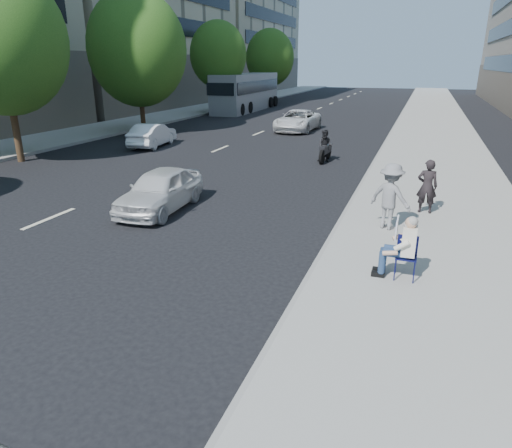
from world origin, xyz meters
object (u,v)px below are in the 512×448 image
at_px(bus, 247,92).
at_px(pedestrian_woman, 427,186).
at_px(white_sedan_near, 160,190).
at_px(jogger, 390,197).
at_px(white_sedan_far, 298,121).
at_px(motorcycle, 325,147).
at_px(white_sedan_mid, 152,135).
at_px(seated_protester, 402,243).

bearing_deg(bus, pedestrian_woman, -61.29).
bearing_deg(white_sedan_near, bus, 103.26).
bearing_deg(jogger, white_sedan_near, 26.70).
bearing_deg(white_sedan_far, jogger, -66.47).
xyz_separation_m(white_sedan_near, motorcycle, (3.19, 8.82, 0.01)).
height_order(white_sedan_mid, bus, bus).
xyz_separation_m(pedestrian_woman, white_sedan_near, (-7.52, -1.95, -0.29)).
relative_size(white_sedan_near, white_sedan_mid, 1.00).
height_order(pedestrian_woman, white_sedan_mid, pedestrian_woman).
bearing_deg(white_sedan_far, bus, 125.88).
bearing_deg(white_sedan_near, jogger, -1.07).
distance_m(white_sedan_far, motorcycle, 9.91).
bearing_deg(jogger, seated_protester, 123.63).
xyz_separation_m(jogger, bus, (-15.31, 29.71, 0.63)).
distance_m(jogger, bus, 33.43).
xyz_separation_m(white_sedan_far, bus, (-8.13, 11.92, 0.97)).
height_order(pedestrian_woman, white_sedan_near, pedestrian_woman).
bearing_deg(seated_protester, white_sedan_far, 110.23).
distance_m(jogger, white_sedan_far, 19.19).
xyz_separation_m(white_sedan_mid, white_sedan_far, (5.76, 8.35, 0.06)).
bearing_deg(pedestrian_woman, white_sedan_far, -66.78).
bearing_deg(seated_protester, white_sedan_near, 159.26).
bearing_deg(bus, jogger, -64.10).
height_order(white_sedan_near, white_sedan_mid, white_sedan_near).
distance_m(white_sedan_near, bus, 31.17).
distance_m(pedestrian_woman, bus, 32.33).
xyz_separation_m(seated_protester, white_sedan_near, (-7.08, 2.68, -0.25)).
xyz_separation_m(white_sedan_near, bus, (-8.68, 29.92, 1.01)).
xyz_separation_m(seated_protester, white_sedan_far, (-7.62, 20.68, -0.20)).
distance_m(seated_protester, white_sedan_mid, 18.20).
relative_size(white_sedan_near, bus, 0.30).
bearing_deg(white_sedan_near, pedestrian_woman, 11.65).
bearing_deg(white_sedan_near, motorcycle, 67.22).
distance_m(pedestrian_woman, white_sedan_near, 7.77).
bearing_deg(seated_protester, white_sedan_mid, 137.33).
bearing_deg(pedestrian_woman, seated_protester, 81.16).
xyz_separation_m(jogger, white_sedan_mid, (-12.94, 9.44, -0.40)).
relative_size(seated_protester, pedestrian_woman, 0.85).
distance_m(seated_protester, pedestrian_woman, 4.65).
distance_m(jogger, motorcycle, 9.28).
relative_size(white_sedan_far, motorcycle, 2.35).
bearing_deg(motorcycle, bus, 123.57).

